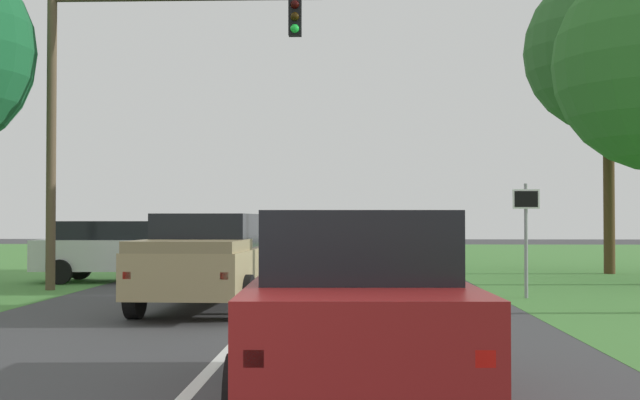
% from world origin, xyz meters
% --- Properties ---
extents(ground_plane, '(120.00, 120.00, 0.00)m').
position_xyz_m(ground_plane, '(0.00, 9.02, 0.00)').
color(ground_plane, '#424244').
extents(red_suv_near, '(2.25, 4.84, 1.85)m').
position_xyz_m(red_suv_near, '(1.70, 3.43, 0.98)').
color(red_suv_near, maroon).
rests_on(red_suv_near, ground_plane).
extents(pickup_truck_lead, '(2.42, 5.62, 1.88)m').
position_xyz_m(pickup_truck_lead, '(-1.12, 11.64, 0.96)').
color(pickup_truck_lead, tan).
rests_on(pickup_truck_lead, ground_plane).
extents(traffic_light, '(6.93, 0.40, 7.94)m').
position_xyz_m(traffic_light, '(-4.11, 16.03, 5.19)').
color(traffic_light, brown).
rests_on(traffic_light, ground_plane).
extents(keep_moving_sign, '(0.60, 0.09, 2.58)m').
position_xyz_m(keep_moving_sign, '(5.62, 14.28, 1.65)').
color(keep_moving_sign, gray).
rests_on(keep_moving_sign, ground_plane).
extents(crossing_suv_far, '(4.72, 2.25, 1.72)m').
position_xyz_m(crossing_suv_far, '(-4.86, 18.82, 0.91)').
color(crossing_suv_far, silver).
rests_on(crossing_suv_far, ground_plane).
extents(extra_tree_1, '(5.41, 5.41, 9.99)m').
position_xyz_m(extra_tree_1, '(10.09, 22.83, 7.27)').
color(extra_tree_1, '#4C351E').
rests_on(extra_tree_1, ground_plane).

